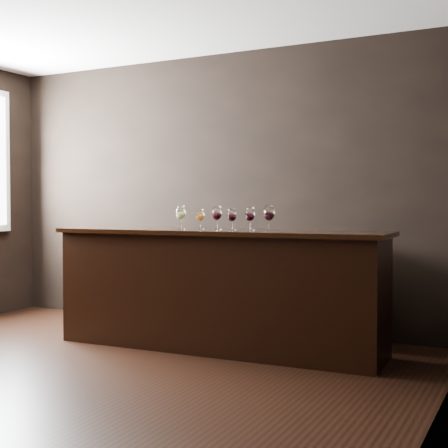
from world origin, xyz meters
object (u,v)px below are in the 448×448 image
at_px(glass_red_a, 217,214).
at_px(glass_amber, 200,216).
at_px(glass_red_b, 232,216).
at_px(glass_white, 181,213).
at_px(glass_red_d, 269,214).
at_px(glass_red_c, 250,215).
at_px(back_bar_shelf, 216,284).
at_px(bar_counter, 218,292).

bearing_deg(glass_red_a, glass_amber, 176.49).
distance_m(glass_red_a, glass_red_b, 0.16).
relative_size(glass_amber, glass_red_a, 0.86).
bearing_deg(glass_white, glass_red_d, 0.48).
bearing_deg(glass_red_c, glass_red_d, -5.34).
distance_m(back_bar_shelf, glass_red_d, 1.35).
bearing_deg(back_bar_shelf, glass_white, -87.43).
bearing_deg(glass_white, glass_red_b, 2.53).
distance_m(back_bar_shelf, glass_red_a, 1.05).
height_order(glass_amber, glass_red_a, glass_red_a).
bearing_deg(bar_counter, glass_red_c, -2.71).
height_order(bar_counter, glass_red_d, glass_red_d).
relative_size(glass_red_b, glass_red_c, 0.95).
bearing_deg(glass_red_d, glass_red_c, 174.66).
bearing_deg(glass_red_c, glass_amber, 176.17).
distance_m(back_bar_shelf, glass_red_c, 1.22).
bearing_deg(glass_red_b, back_bar_shelf, 126.90).
height_order(back_bar_shelf, glass_amber, glass_amber).
height_order(back_bar_shelf, glass_white, glass_white).
xyz_separation_m(back_bar_shelf, glass_red_a, (0.37, -0.68, 0.71)).
bearing_deg(bar_counter, glass_red_d, -4.46).
xyz_separation_m(back_bar_shelf, glass_red_c, (0.70, -0.71, 0.71)).
relative_size(back_bar_shelf, glass_red_d, 12.20).
relative_size(back_bar_shelf, glass_white, 12.63).
bearing_deg(glass_amber, glass_red_a, -3.51).
height_order(glass_red_a, glass_red_c, glass_red_a).
relative_size(back_bar_shelf, glass_red_a, 12.75).
distance_m(bar_counter, glass_red_b, 0.68).
bearing_deg(back_bar_shelf, glass_red_d, -39.32).
bearing_deg(back_bar_shelf, glass_amber, -73.62).
xyz_separation_m(back_bar_shelf, glass_red_d, (0.88, -0.72, 0.72)).
xyz_separation_m(glass_red_b, glass_red_d, (0.35, -0.01, 0.02)).
bearing_deg(glass_white, glass_red_a, 7.98).
distance_m(bar_counter, glass_red_c, 0.74).
relative_size(glass_red_a, glass_red_b, 1.11).
xyz_separation_m(glass_white, glass_amber, (0.16, 0.06, -0.02)).
height_order(glass_amber, glass_red_c, glass_red_c).
bearing_deg(glass_red_b, bar_counter, 177.68).
bearing_deg(glass_red_b, glass_red_a, 171.12).
relative_size(glass_red_c, glass_red_d, 0.91).
xyz_separation_m(back_bar_shelf, glass_white, (0.03, -0.73, 0.71)).
distance_m(bar_counter, glass_white, 0.77).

